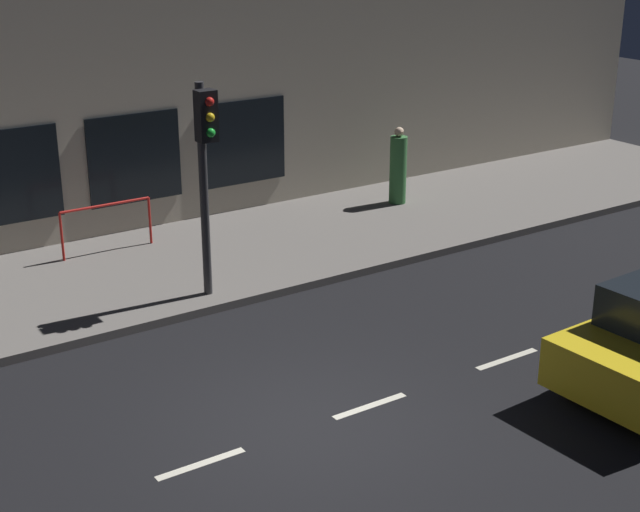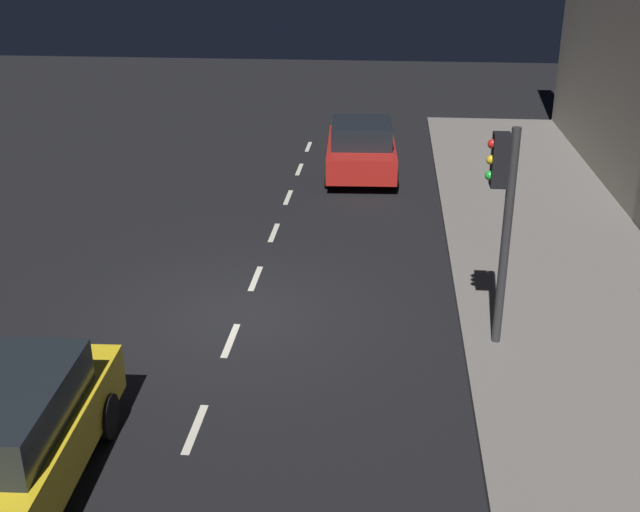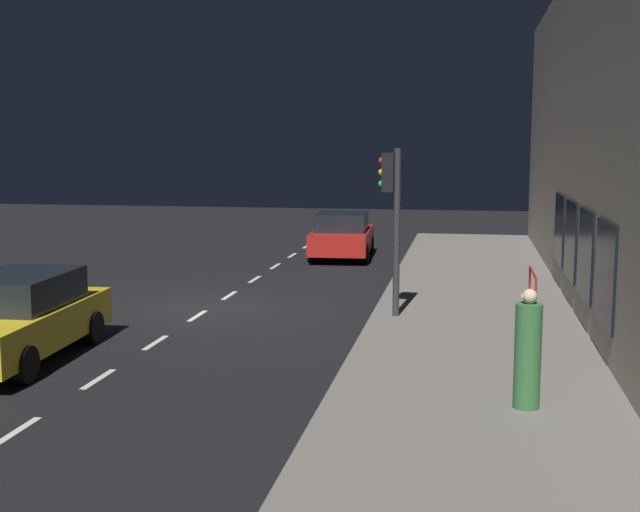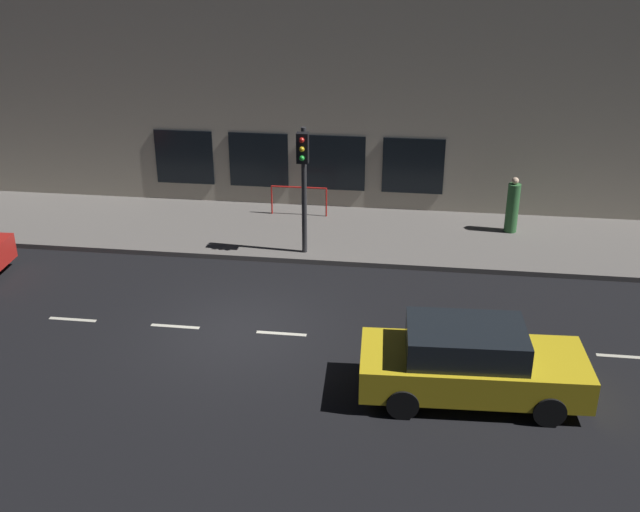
% 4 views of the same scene
% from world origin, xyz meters
% --- Properties ---
extents(ground_plane, '(60.00, 60.00, 0.00)m').
position_xyz_m(ground_plane, '(0.00, 0.00, 0.00)').
color(ground_plane, black).
extents(sidewalk, '(4.50, 32.00, 0.15)m').
position_xyz_m(sidewalk, '(6.25, 0.00, 0.07)').
color(sidewalk, slate).
rests_on(sidewalk, ground).
extents(building_facade, '(0.65, 32.00, 8.34)m').
position_xyz_m(building_facade, '(8.80, 0.00, 4.16)').
color(building_facade, '#B2A893').
rests_on(building_facade, ground).
extents(lane_centre_line, '(0.12, 27.20, 0.01)m').
position_xyz_m(lane_centre_line, '(0.00, -1.00, 0.00)').
color(lane_centre_line, beige).
rests_on(lane_centre_line, ground).
extents(traffic_light, '(0.49, 0.32, 3.68)m').
position_xyz_m(traffic_light, '(4.44, -0.86, 2.65)').
color(traffic_light, '#2D2D30').
rests_on(traffic_light, sidewalk).
extents(parked_car_0, '(2.15, 4.05, 1.58)m').
position_xyz_m(parked_car_0, '(1.84, 8.99, 0.79)').
color(parked_car_0, red).
rests_on(parked_car_0, ground).
extents(parked_car_1, '(2.10, 4.60, 1.58)m').
position_xyz_m(parked_car_1, '(-2.00, -5.25, 0.79)').
color(parked_car_1, gold).
rests_on(parked_car_1, ground).
extents(pedestrian_0, '(0.38, 0.38, 1.75)m').
position_xyz_m(pedestrian_0, '(6.97, -6.94, 0.95)').
color(pedestrian_0, '#336B38').
rests_on(pedestrian_0, sidewalk).
extents(red_railing, '(0.05, 1.85, 0.97)m').
position_xyz_m(red_railing, '(7.52, -0.22, 0.86)').
color(red_railing, red).
rests_on(red_railing, sidewalk).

